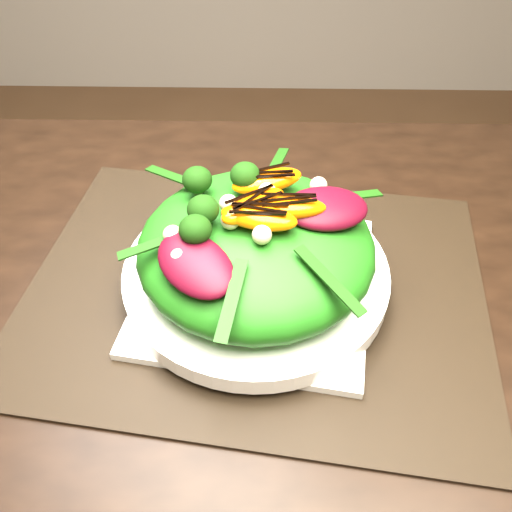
{
  "coord_description": "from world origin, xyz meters",
  "views": [
    {
      "loc": [
        0.04,
        -0.26,
        1.17
      ],
      "look_at": [
        0.04,
        0.12,
        0.8
      ],
      "focal_mm": 38.0,
      "sensor_mm": 36.0,
      "label": 1
    }
  ],
  "objects_px": {
    "plate_base": "(256,283)",
    "salad_bowl": "(256,273)",
    "lettuce_mound": "(256,247)",
    "orange_segment": "(234,189)",
    "dining_table": "(213,398)",
    "placemat": "(256,287)"
  },
  "relations": [
    {
      "from": "dining_table",
      "to": "plate_base",
      "type": "height_order",
      "value": "dining_table"
    },
    {
      "from": "placemat",
      "to": "plate_base",
      "type": "distance_m",
      "value": 0.01
    },
    {
      "from": "lettuce_mound",
      "to": "placemat",
      "type": "bearing_deg",
      "value": 0.0
    },
    {
      "from": "dining_table",
      "to": "placemat",
      "type": "relative_size",
      "value": 3.42
    },
    {
      "from": "orange_segment",
      "to": "lettuce_mound",
      "type": "bearing_deg",
      "value": -55.66
    },
    {
      "from": "dining_table",
      "to": "salad_bowl",
      "type": "bearing_deg",
      "value": 72.49
    },
    {
      "from": "dining_table",
      "to": "salad_bowl",
      "type": "height_order",
      "value": "dining_table"
    },
    {
      "from": "placemat",
      "to": "lettuce_mound",
      "type": "relative_size",
      "value": 2.02
    },
    {
      "from": "dining_table",
      "to": "orange_segment",
      "type": "bearing_deg",
      "value": 84.09
    },
    {
      "from": "placemat",
      "to": "lettuce_mound",
      "type": "height_order",
      "value": "lettuce_mound"
    },
    {
      "from": "plate_base",
      "to": "salad_bowl",
      "type": "bearing_deg",
      "value": 0.0
    },
    {
      "from": "lettuce_mound",
      "to": "salad_bowl",
      "type": "bearing_deg",
      "value": -90.0
    },
    {
      "from": "salad_bowl",
      "to": "orange_segment",
      "type": "distance_m",
      "value": 0.09
    },
    {
      "from": "lettuce_mound",
      "to": "orange_segment",
      "type": "relative_size",
      "value": 3.33
    },
    {
      "from": "plate_base",
      "to": "orange_segment",
      "type": "relative_size",
      "value": 3.3
    },
    {
      "from": "dining_table",
      "to": "plate_base",
      "type": "xyz_separation_m",
      "value": [
        0.04,
        0.12,
        0.03
      ]
    },
    {
      "from": "dining_table",
      "to": "lettuce_mound",
      "type": "xyz_separation_m",
      "value": [
        0.04,
        0.12,
        0.08
      ]
    },
    {
      "from": "dining_table",
      "to": "orange_segment",
      "type": "distance_m",
      "value": 0.2
    },
    {
      "from": "salad_bowl",
      "to": "orange_segment",
      "type": "bearing_deg",
      "value": 124.34
    },
    {
      "from": "dining_table",
      "to": "plate_base",
      "type": "relative_size",
      "value": 6.98
    },
    {
      "from": "plate_base",
      "to": "lettuce_mound",
      "type": "distance_m",
      "value": 0.05
    },
    {
      "from": "placemat",
      "to": "plate_base",
      "type": "xyz_separation_m",
      "value": [
        -0.0,
        -0.0,
        0.01
      ]
    }
  ]
}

